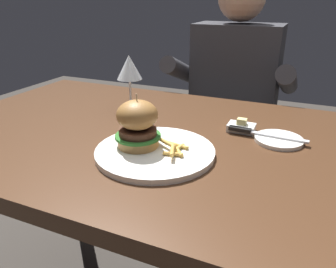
# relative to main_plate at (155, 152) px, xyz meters

# --- Properties ---
(dining_table) EXTENTS (1.39, 0.79, 0.74)m
(dining_table) POSITION_rel_main_plate_xyz_m (-0.01, 0.12, -0.10)
(dining_table) COLOR #472B19
(dining_table) RESTS_ON ground
(main_plate) EXTENTS (0.28, 0.28, 0.01)m
(main_plate) POSITION_rel_main_plate_xyz_m (0.00, 0.00, 0.00)
(main_plate) COLOR white
(main_plate) RESTS_ON dining_table
(burger_sandwich) EXTENTS (0.11, 0.11, 0.13)m
(burger_sandwich) POSITION_rel_main_plate_xyz_m (-0.05, 0.00, 0.06)
(burger_sandwich) COLOR #B78447
(burger_sandwich) RESTS_ON main_plate
(fries_pile) EXTENTS (0.09, 0.09, 0.02)m
(fries_pile) POSITION_rel_main_plate_xyz_m (0.04, 0.01, 0.02)
(fries_pile) COLOR #E0B251
(fries_pile) RESTS_ON main_plate
(wine_glass) EXTENTS (0.08, 0.08, 0.18)m
(wine_glass) POSITION_rel_main_plate_xyz_m (-0.20, 0.24, 0.13)
(wine_glass) COLOR silver
(wine_glass) RESTS_ON dining_table
(bread_plate) EXTENTS (0.12, 0.12, 0.01)m
(bread_plate) POSITION_rel_main_plate_xyz_m (0.26, 0.19, -0.00)
(bread_plate) COLOR white
(bread_plate) RESTS_ON dining_table
(table_knife) EXTENTS (0.20, 0.03, 0.01)m
(table_knife) POSITION_rel_main_plate_xyz_m (0.21, 0.20, 0.01)
(table_knife) COLOR silver
(table_knife) RESTS_ON bread_plate
(butter_dish) EXTENTS (0.07, 0.05, 0.04)m
(butter_dish) POSITION_rel_main_plate_xyz_m (0.15, 0.23, 0.00)
(butter_dish) COLOR white
(butter_dish) RESTS_ON dining_table
(diner_person) EXTENTS (0.51, 0.36, 1.18)m
(diner_person) POSITION_rel_main_plate_xyz_m (0.01, 0.79, -0.18)
(diner_person) COLOR #282833
(diner_person) RESTS_ON ground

